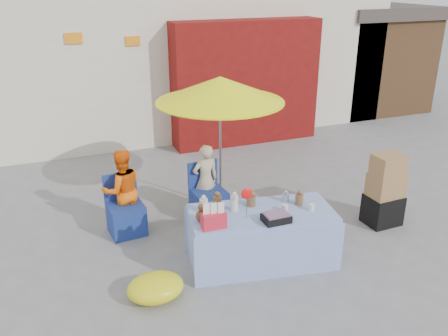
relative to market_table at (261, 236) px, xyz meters
name	(u,v)px	position (x,y,z in m)	size (l,w,h in m)	color
ground	(220,257)	(-0.46, 0.25, -0.37)	(80.00, 80.00, 0.00)	slate
market_table	(261,236)	(0.00, 0.00, 0.00)	(1.97, 1.16, 1.12)	#90A9E6
chair_left	(126,216)	(-1.47, 1.35, -0.11)	(0.52, 0.51, 0.85)	navy
chair_right	(209,202)	(-0.22, 1.35, -0.11)	(0.52, 0.51, 0.85)	navy
vendor_orange	(122,190)	(-1.47, 1.49, 0.24)	(0.59, 0.46, 1.22)	orange
vendor_beige	(205,180)	(-0.22, 1.49, 0.20)	(0.41, 0.27, 1.13)	#C6B48C
umbrella	(220,90)	(0.08, 1.64, 1.53)	(1.90, 1.90, 2.09)	gray
box_stack	(385,192)	(2.11, 0.24, 0.14)	(0.51, 0.42, 1.10)	black
tarp_bundle	(156,288)	(-1.45, -0.28, -0.22)	(0.66, 0.52, 0.29)	yellow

